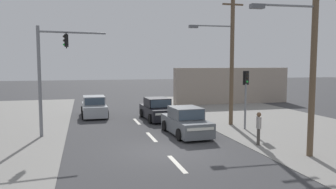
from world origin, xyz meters
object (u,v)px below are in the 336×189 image
object	(u,v)px
sedan_kerbside_parked	(94,107)
utility_pole_midground_right	(230,51)
sedan_crossing_left	(157,110)
pedestal_signal_right_kerb	(246,90)
utility_pole_foreground_right	(311,45)
pedestrian_at_kerb	(259,127)
traffic_signal_mast	(50,67)
sedan_oncoming_mid	(186,122)

from	to	relation	value
sedan_kerbside_parked	utility_pole_midground_right	bearing A→B (deg)	-34.72
sedan_crossing_left	pedestal_signal_right_kerb	bearing A→B (deg)	-47.85
sedan_kerbside_parked	utility_pole_foreground_right	bearing A→B (deg)	-57.80
sedan_kerbside_parked	pedestrian_at_kerb	xyz separation A→B (m)	(7.48, -11.12, 0.22)
utility_pole_midground_right	sedan_kerbside_parked	size ratio (longest dim) A/B	2.07
utility_pole_midground_right	pedestrian_at_kerb	size ratio (longest dim) A/B	5.42
utility_pole_foreground_right	pedestrian_at_kerb	distance (m)	4.57
pedestal_signal_right_kerb	sedan_crossing_left	world-z (taller)	pedestal_signal_right_kerb
utility_pole_foreground_right	utility_pole_midground_right	size ratio (longest dim) A/B	1.00
traffic_signal_mast	sedan_oncoming_mid	size ratio (longest dim) A/B	1.39
pedestal_signal_right_kerb	pedestrian_at_kerb	bearing A→B (deg)	-108.42
utility_pole_midground_right	sedan_crossing_left	xyz separation A→B (m)	(-4.06, 3.21, -4.07)
pedestal_signal_right_kerb	utility_pole_midground_right	bearing A→B (deg)	100.95
traffic_signal_mast	sedan_kerbside_parked	xyz separation A→B (m)	(2.50, 6.41, -3.13)
traffic_signal_mast	sedan_crossing_left	xyz separation A→B (m)	(6.83, 3.80, -3.13)
utility_pole_foreground_right	traffic_signal_mast	world-z (taller)	utility_pole_foreground_right
traffic_signal_mast	pedestrian_at_kerb	distance (m)	11.41
utility_pole_foreground_right	pedestal_signal_right_kerb	world-z (taller)	utility_pole_foreground_right
pedestrian_at_kerb	utility_pole_midground_right	bearing A→B (deg)	80.26
pedestrian_at_kerb	pedestal_signal_right_kerb	bearing A→B (deg)	71.58
utility_pole_midground_right	pedestal_signal_right_kerb	world-z (taller)	utility_pole_midground_right
pedestal_signal_right_kerb	sedan_crossing_left	bearing A→B (deg)	132.15
pedestal_signal_right_kerb	sedan_oncoming_mid	distance (m)	4.32
traffic_signal_mast	pedestrian_at_kerb	xyz separation A→B (m)	(9.98, -4.72, -2.91)
pedestrian_at_kerb	sedan_oncoming_mid	bearing A→B (deg)	130.17
utility_pole_midground_right	utility_pole_foreground_right	bearing A→B (deg)	-89.47
utility_pole_midground_right	sedan_crossing_left	bearing A→B (deg)	141.71
utility_pole_foreground_right	pedestal_signal_right_kerb	bearing A→B (deg)	87.66
utility_pole_midground_right	sedan_kerbside_parked	xyz separation A→B (m)	(-8.39, 5.81, -4.07)
pedestal_signal_right_kerb	sedan_crossing_left	size ratio (longest dim) A/B	0.83
sedan_crossing_left	utility_pole_foreground_right	bearing A→B (deg)	-69.11
traffic_signal_mast	sedan_kerbside_parked	distance (m)	7.56
utility_pole_foreground_right	sedan_kerbside_parked	size ratio (longest dim) A/B	2.06
pedestal_signal_right_kerb	sedan_kerbside_parked	xyz separation A→B (m)	(-8.70, 7.44, -1.71)
utility_pole_foreground_right	traffic_signal_mast	distance (m)	13.05
sedan_oncoming_mid	pedestrian_at_kerb	distance (m)	4.20
sedan_oncoming_mid	sedan_crossing_left	size ratio (longest dim) A/B	1.00
sedan_oncoming_mid	sedan_crossing_left	distance (m)	5.33
utility_pole_foreground_right	sedan_kerbside_parked	xyz separation A→B (m)	(-8.46, 13.43, -4.05)
utility_pole_foreground_right	pedestrian_at_kerb	bearing A→B (deg)	113.05
sedan_oncoming_mid	sedan_kerbside_parked	xyz separation A→B (m)	(-4.77, 7.92, 0.00)
utility_pole_foreground_right	sedan_oncoming_mid	xyz separation A→B (m)	(-3.69, 5.51, -4.05)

